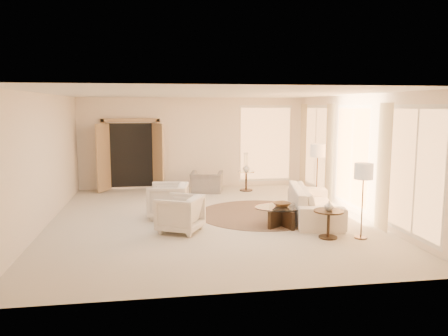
{
  "coord_description": "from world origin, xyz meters",
  "views": [
    {
      "loc": [
        -1.17,
        -9.56,
        2.52
      ],
      "look_at": [
        0.4,
        0.4,
        1.1
      ],
      "focal_mm": 35.0,
      "sensor_mm": 36.0,
      "label": 1
    }
  ],
  "objects": [
    {
      "name": "bowl",
      "position": [
        1.45,
        -0.82,
        0.47
      ],
      "size": [
        0.45,
        0.45,
        0.09
      ],
      "primitive_type": "imported",
      "rotation": [
        0.0,
        0.0,
        0.3
      ],
      "color": "brown",
      "rests_on": "coffee_table"
    },
    {
      "name": "armchair_left",
      "position": [
        -0.92,
        0.25,
        0.44
      ],
      "size": [
        0.92,
        0.97,
        0.87
      ],
      "primitive_type": "imported",
      "rotation": [
        0.0,
        0.0,
        -1.73
      ],
      "color": "white",
      "rests_on": "room"
    },
    {
      "name": "side_vase",
      "position": [
        1.51,
        3.17,
        0.7
      ],
      "size": [
        0.24,
        0.24,
        0.22
      ],
      "primitive_type": "imported",
      "rotation": [
        0.0,
        0.0,
        -0.12
      ],
      "color": "silver",
      "rests_on": "side_table"
    },
    {
      "name": "accent_chair",
      "position": [
        0.31,
        3.12,
        0.41
      ],
      "size": [
        1.04,
        0.79,
        0.81
      ],
      "primitive_type": "imported",
      "rotation": [
        0.0,
        0.0,
        2.92
      ],
      "color": "gray",
      "rests_on": "room"
    },
    {
      "name": "end_vase",
      "position": [
        2.09,
        -1.8,
        0.63
      ],
      "size": [
        0.2,
        0.2,
        0.18
      ],
      "primitive_type": "imported",
      "rotation": [
        0.0,
        0.0,
        -0.17
      ],
      "color": "silver",
      "rests_on": "end_table"
    },
    {
      "name": "armchair_right",
      "position": [
        -0.71,
        -0.92,
        0.41
      ],
      "size": [
        1.03,
        1.05,
        0.82
      ],
      "primitive_type": "imported",
      "rotation": [
        0.0,
        0.0,
        -2.04
      ],
      "color": "white",
      "rests_on": "room"
    },
    {
      "name": "windows_right",
      "position": [
        3.45,
        0.1,
        1.35
      ],
      "size": [
        0.1,
        6.4,
        2.4
      ],
      "primitive_type": null,
      "color": "#F1A860",
      "rests_on": "room"
    },
    {
      "name": "floor_lamp_near",
      "position": [
        2.9,
        0.96,
        1.34
      ],
      "size": [
        0.38,
        0.38,
        1.58
      ],
      "rotation": [
        0.0,
        0.0,
        0.01
      ],
      "color": "#30231D",
      "rests_on": "room"
    },
    {
      "name": "floor_lamp_far",
      "position": [
        2.71,
        -1.91,
        1.24
      ],
      "size": [
        0.35,
        0.35,
        1.46
      ],
      "rotation": [
        0.0,
        0.0,
        0.42
      ],
      "color": "#30231D",
      "rests_on": "room"
    },
    {
      "name": "coffee_table",
      "position": [
        1.45,
        -0.82,
        0.27
      ],
      "size": [
        1.44,
        1.44,
        0.42
      ],
      "rotation": [
        0.0,
        0.0,
        -0.3
      ],
      "color": "black",
      "rests_on": "room"
    },
    {
      "name": "window_back_corner",
      "position": [
        2.3,
        3.95,
        1.35
      ],
      "size": [
        1.7,
        0.1,
        2.4
      ],
      "primitive_type": null,
      "color": "#F1A860",
      "rests_on": "room"
    },
    {
      "name": "end_table",
      "position": [
        2.09,
        -1.8,
        0.37
      ],
      "size": [
        0.58,
        0.58,
        0.55
      ],
      "rotation": [
        0.0,
        0.0,
        0.39
      ],
      "color": "black",
      "rests_on": "room"
    },
    {
      "name": "room",
      "position": [
        0.0,
        0.0,
        1.4
      ],
      "size": [
        7.04,
        8.04,
        2.83
      ],
      "color": "beige",
      "rests_on": "ground"
    },
    {
      "name": "sofa",
      "position": [
        2.36,
        -0.31,
        0.36
      ],
      "size": [
        1.44,
        2.61,
        0.72
      ],
      "primitive_type": "imported",
      "rotation": [
        0.0,
        0.0,
        1.37
      ],
      "color": "white",
      "rests_on": "room"
    },
    {
      "name": "area_rug",
      "position": [
        1.25,
        0.24,
        0.01
      ],
      "size": [
        3.0,
        3.0,
        0.01
      ],
      "primitive_type": "cylinder",
      "rotation": [
        0.0,
        0.0,
        -0.01
      ],
      "color": "#3F2B20",
      "rests_on": "room"
    },
    {
      "name": "side_table",
      "position": [
        1.51,
        3.17,
        0.36
      ],
      "size": [
        0.51,
        0.51,
        0.59
      ],
      "rotation": [
        0.0,
        0.0,
        0.28
      ],
      "color": "#30231D",
      "rests_on": "room"
    },
    {
      "name": "curtains_right",
      "position": [
        3.4,
        1.0,
        1.3
      ],
      "size": [
        0.06,
        5.2,
        2.6
      ],
      "primitive_type": null,
      "color": "beige",
      "rests_on": "room"
    },
    {
      "name": "french_doors",
      "position": [
        -1.9,
        3.82,
        1.07
      ],
      "size": [
        1.95,
        0.66,
        2.16
      ],
      "color": "tan",
      "rests_on": "room"
    }
  ]
}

